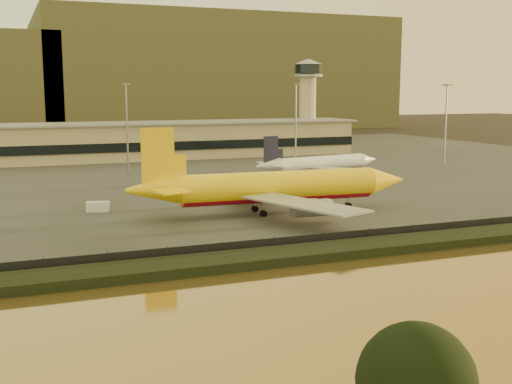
% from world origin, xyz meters
% --- Properties ---
extents(ground, '(900.00, 900.00, 0.00)m').
position_xyz_m(ground, '(0.00, 0.00, 0.00)').
color(ground, black).
rests_on(ground, ground).
extents(embankment, '(320.00, 7.00, 1.40)m').
position_xyz_m(embankment, '(0.00, -17.00, 0.70)').
color(embankment, black).
rests_on(embankment, ground).
extents(tarmac, '(320.00, 220.00, 0.20)m').
position_xyz_m(tarmac, '(0.00, 95.00, 0.10)').
color(tarmac, '#2D2D2D').
rests_on(tarmac, ground).
extents(perimeter_fence, '(300.00, 0.05, 2.20)m').
position_xyz_m(perimeter_fence, '(0.00, -13.00, 1.30)').
color(perimeter_fence, black).
rests_on(perimeter_fence, tarmac).
extents(terminal_building, '(202.00, 25.00, 12.60)m').
position_xyz_m(terminal_building, '(-14.52, 125.55, 6.25)').
color(terminal_building, tan).
rests_on(terminal_building, tarmac).
extents(control_tower, '(11.20, 11.20, 35.50)m').
position_xyz_m(control_tower, '(70.00, 131.00, 21.66)').
color(control_tower, tan).
rests_on(control_tower, tarmac).
extents(apron_light_masts, '(152.20, 12.20, 25.40)m').
position_xyz_m(apron_light_masts, '(15.00, 75.00, 15.70)').
color(apron_light_masts, slate).
rests_on(apron_light_masts, tarmac).
extents(distant_hills, '(470.00, 160.00, 70.00)m').
position_xyz_m(distant_hills, '(-20.74, 340.00, 31.39)').
color(distant_hills, brown).
rests_on(distant_hills, ground).
extents(dhl_cargo_jet, '(56.42, 55.24, 16.86)m').
position_xyz_m(dhl_cargo_jet, '(5.94, 15.03, 5.23)').
color(dhl_cargo_jet, yellow).
rests_on(dhl_cargo_jet, tarmac).
extents(white_narrowbody_jet, '(40.62, 39.16, 11.70)m').
position_xyz_m(white_narrowbody_jet, '(38.89, 59.92, 3.69)').
color(white_narrowbody_jet, silver).
rests_on(white_narrowbody_jet, tarmac).
extents(gse_vehicle_yellow, '(3.86, 2.46, 1.61)m').
position_xyz_m(gse_vehicle_yellow, '(3.29, 28.06, 1.00)').
color(gse_vehicle_yellow, yellow).
rests_on(gse_vehicle_yellow, tarmac).
extents(gse_vehicle_white, '(4.71, 2.95, 1.96)m').
position_xyz_m(gse_vehicle_white, '(-25.37, 29.27, 1.18)').
color(gse_vehicle_white, silver).
rests_on(gse_vehicle_white, tarmac).
extents(shore_tree, '(7.66, 7.10, 10.21)m').
position_xyz_m(shore_tree, '(-19.88, -66.90, 6.41)').
color(shore_tree, black).
rests_on(shore_tree, ground).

